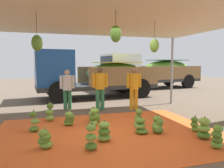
{
  "coord_description": "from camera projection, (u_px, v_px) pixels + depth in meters",
  "views": [
    {
      "loc": [
        -1.46,
        -5.16,
        1.75
      ],
      "look_at": [
        0.76,
        2.34,
        1.03
      ],
      "focal_mm": 34.96,
      "sensor_mm": 36.0,
      "label": 1
    }
  ],
  "objects": [
    {
      "name": "banana_bunch_14",
      "position": [
        217.0,
        138.0,
        4.47
      ],
      "size": [
        0.35,
        0.34,
        0.55
      ],
      "color": "#60932D",
      "rests_on": "tarp_orange"
    },
    {
      "name": "banana_bunch_12",
      "position": [
        94.0,
        115.0,
        6.54
      ],
      "size": [
        0.46,
        0.46,
        0.46
      ],
      "color": "#518428",
      "rests_on": "tarp_orange"
    },
    {
      "name": "banana_bunch_0",
      "position": [
        104.0,
        132.0,
        4.93
      ],
      "size": [
        0.4,
        0.42,
        0.48
      ],
      "color": "#75A83D",
      "rests_on": "tarp_orange"
    },
    {
      "name": "ground_plane",
      "position": [
        88.0,
        110.0,
        8.37
      ],
      "size": [
        40.0,
        40.0,
        0.0
      ],
      "primitive_type": "plane",
      "color": "brown"
    },
    {
      "name": "cargo_truck_far",
      "position": [
        150.0,
        71.0,
        15.53
      ],
      "size": [
        7.4,
        3.35,
        2.4
      ],
      "color": "#2D2D2D",
      "rests_on": "ground"
    },
    {
      "name": "worker_0",
      "position": [
        134.0,
        85.0,
        8.31
      ],
      "size": [
        0.6,
        0.36,
        1.62
      ],
      "color": "orange",
      "rests_on": "ground"
    },
    {
      "name": "banana_bunch_3",
      "position": [
        195.0,
        125.0,
        5.61
      ],
      "size": [
        0.31,
        0.31,
        0.43
      ],
      "color": "#60932D",
      "rests_on": "tarp_orange"
    },
    {
      "name": "banana_bunch_1",
      "position": [
        50.0,
        113.0,
        6.66
      ],
      "size": [
        0.31,
        0.32,
        0.58
      ],
      "color": "#75A83D",
      "rests_on": "tarp_orange"
    },
    {
      "name": "banana_bunch_11",
      "position": [
        141.0,
        126.0,
        5.47
      ],
      "size": [
        0.42,
        0.4,
        0.45
      ],
      "color": "#518428",
      "rests_on": "tarp_orange"
    },
    {
      "name": "banana_bunch_13",
      "position": [
        34.0,
        122.0,
        5.61
      ],
      "size": [
        0.3,
        0.3,
        0.57
      ],
      "color": "#477523",
      "rests_on": "tarp_orange"
    },
    {
      "name": "banana_bunch_4",
      "position": [
        158.0,
        125.0,
        5.5
      ],
      "size": [
        0.38,
        0.4,
        0.47
      ],
      "color": "#477523",
      "rests_on": "tarp_orange"
    },
    {
      "name": "banana_bunch_9",
      "position": [
        204.0,
        129.0,
        5.07
      ],
      "size": [
        0.45,
        0.45,
        0.53
      ],
      "color": "#477523",
      "rests_on": "tarp_orange"
    },
    {
      "name": "worker_1",
      "position": [
        67.0,
        86.0,
        8.37
      ],
      "size": [
        0.56,
        0.34,
        1.53
      ],
      "color": "#337A4C",
      "rests_on": "ground"
    },
    {
      "name": "banana_bunch_5",
      "position": [
        69.0,
        119.0,
        6.18
      ],
      "size": [
        0.37,
        0.38,
        0.45
      ],
      "color": "#60932D",
      "rests_on": "tarp_orange"
    },
    {
      "name": "banana_bunch_8",
      "position": [
        93.0,
        118.0,
        6.13
      ],
      "size": [
        0.3,
        0.32,
        0.54
      ],
      "color": "#75A83D",
      "rests_on": "tarp_orange"
    },
    {
      "name": "tarp_orange",
      "position": [
        109.0,
        133.0,
        5.5
      ],
      "size": [
        5.57,
        4.22,
        0.01
      ],
      "primitive_type": "cube",
      "color": "#E05B23",
      "rests_on": "ground"
    },
    {
      "name": "worker_2",
      "position": [
        100.0,
        85.0,
        8.22
      ],
      "size": [
        0.6,
        0.37,
        1.65
      ],
      "color": "#337A4C",
      "rests_on": "ground"
    },
    {
      "name": "banana_bunch_2",
      "position": [
        91.0,
        138.0,
        4.41
      ],
      "size": [
        0.33,
        0.33,
        0.58
      ],
      "color": "#477523",
      "rests_on": "tarp_orange"
    },
    {
      "name": "cargo_truck_main",
      "position": [
        92.0,
        74.0,
        11.34
      ],
      "size": [
        6.22,
        2.92,
        2.4
      ],
      "color": "#2D2D2D",
      "rests_on": "ground"
    },
    {
      "name": "tent_canopy",
      "position": [
        110.0,
        17.0,
        5.16
      ],
      "size": [
        8.0,
        7.0,
        2.95
      ],
      "color": "#9EA0A5",
      "rests_on": "ground"
    },
    {
      "name": "banana_bunch_7",
      "position": [
        138.0,
        118.0,
        6.08
      ],
      "size": [
        0.31,
        0.31,
        0.53
      ],
      "color": "#75A83D",
      "rests_on": "tarp_orange"
    },
    {
      "name": "banana_bunch_6",
      "position": [
        45.0,
        139.0,
        4.49
      ],
      "size": [
        0.37,
        0.35,
        0.45
      ],
      "color": "#6B9E38",
      "rests_on": "tarp_orange"
    }
  ]
}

